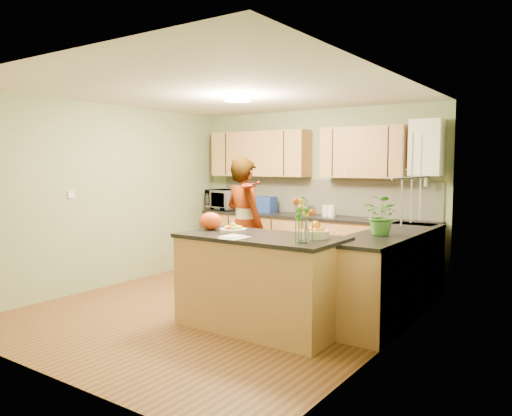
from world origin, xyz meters
The scene contains 28 objects.
floor centered at (0.00, 0.00, 0.00)m, with size 4.50×4.50×0.00m, color brown.
ceiling centered at (0.00, 0.00, 2.50)m, with size 4.00×4.50×0.02m, color silver.
wall_back centered at (0.00, 2.25, 1.25)m, with size 4.00×0.02×2.50m, color gray.
wall_front centered at (0.00, -2.25, 1.25)m, with size 4.00×0.02×2.50m, color gray.
wall_left centered at (-2.00, 0.00, 1.25)m, with size 0.02×4.50×2.50m, color gray.
wall_right centered at (2.00, 0.00, 1.25)m, with size 0.02×4.50×2.50m, color gray.
back_counter centered at (0.10, 1.95, 0.47)m, with size 3.64×0.62×0.94m.
right_counter centered at (1.70, 0.85, 0.47)m, with size 0.62×2.24×0.94m.
splashback centered at (0.10, 2.23, 1.20)m, with size 3.60×0.02×0.52m, color beige.
upper_cabinets centered at (-0.18, 2.08, 1.85)m, with size 3.20×0.34×0.70m.
boiler centered at (1.70, 2.09, 1.90)m, with size 0.40×0.30×0.86m.
window_right centered at (1.99, 0.60, 1.55)m, with size 0.01×1.30×1.05m.
light_switch centered at (-1.99, -0.60, 1.30)m, with size 0.02×0.09×0.09m, color white.
ceiling_lamp centered at (0.00, 0.30, 2.46)m, with size 0.30×0.30×0.07m.
peninsula_island centered at (0.75, -0.31, 0.48)m, with size 1.69×0.86×0.97m.
fruit_dish centered at (0.40, -0.31, 1.01)m, with size 0.28×0.28×0.10m.
orange_bowl centered at (1.30, -0.16, 1.03)m, with size 0.27×0.27×0.15m.
flower_vase centered at (1.35, -0.49, 1.26)m, with size 0.24×0.24×0.45m.
orange_bag centered at (0.05, -0.26, 1.06)m, with size 0.26×0.22×0.19m, color #EF4D13.
papers centered at (0.65, -0.61, 0.97)m, with size 0.21×0.28×0.01m, color white.
violinist centered at (-0.24, 0.76, 0.89)m, with size 0.65×0.43×1.78m, color #EAB48F.
violin centered at (-0.04, 0.54, 1.42)m, with size 0.56×0.22×0.11m, color #4F1004, non-canonical shape.
microwave centered at (-1.54, 1.98, 1.11)m, with size 0.60×0.40×0.33m, color white.
blue_box centered at (-0.73, 1.98, 1.06)m, with size 0.31×0.22×0.25m, color navy.
kettle centered at (-0.07, 1.98, 1.06)m, with size 0.16×0.16×0.30m.
jar_cream centered at (0.34, 1.96, 1.02)m, with size 0.10×0.10×0.16m, color beige.
jar_white centered at (0.45, 1.93, 1.03)m, with size 0.11×0.11×0.17m, color white.
potted_plant centered at (1.70, 0.57, 1.15)m, with size 0.38×0.33×0.43m, color #3A7B29.
Camera 1 is at (3.58, -4.46, 1.68)m, focal length 35.00 mm.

